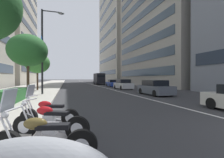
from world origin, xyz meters
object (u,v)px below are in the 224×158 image
at_px(delivery_van_ahead, 99,79).
at_px(street_lamp_with_banners, 45,43).
at_px(car_mid_block_traffic, 113,83).
at_px(street_tree_by_lamp_post, 28,51).
at_px(car_lead_in_lane, 123,84).
at_px(car_far_down_avenue, 155,88).
at_px(street_tree_near_plaza_corner, 37,63).
at_px(motorcycle_under_tarp, 48,114).
at_px(motorcycle_by_sign_pole, 50,124).
at_px(motorcycle_second_in_row, 42,141).

distance_m(delivery_van_ahead, street_lamp_with_banners, 26.42).
height_order(car_mid_block_traffic, street_tree_by_lamp_post, street_tree_by_lamp_post).
bearing_deg(delivery_van_ahead, car_lead_in_lane, -179.14).
xyz_separation_m(car_far_down_avenue, street_tree_near_plaza_corner, (8.16, 12.08, 2.90)).
relative_size(motorcycle_under_tarp, street_tree_near_plaza_corner, 0.43).
height_order(motorcycle_under_tarp, car_mid_block_traffic, motorcycle_under_tarp).
bearing_deg(car_lead_in_lane, street_tree_near_plaza_corner, 91.91).
distance_m(motorcycle_by_sign_pole, delivery_van_ahead, 36.88).
relative_size(motorcycle_by_sign_pole, motorcycle_under_tarp, 1.02).
relative_size(car_mid_block_traffic, street_lamp_with_banners, 0.51).
xyz_separation_m(car_mid_block_traffic, delivery_van_ahead, (10.88, 0.51, 0.89)).
xyz_separation_m(motorcycle_by_sign_pole, car_far_down_avenue, (9.19, -8.96, 0.27)).
bearing_deg(car_mid_block_traffic, motorcycle_second_in_row, 161.39).
relative_size(motorcycle_by_sign_pole, car_far_down_avenue, 0.50).
bearing_deg(delivery_van_ahead, motorcycle_under_tarp, 166.17).
xyz_separation_m(motorcycle_second_in_row, car_mid_block_traffic, (26.18, -9.26, 0.20)).
distance_m(car_far_down_avenue, street_lamp_with_banners, 11.61).
bearing_deg(street_lamp_with_banners, street_tree_near_plaza_corner, 16.06).
distance_m(car_mid_block_traffic, street_tree_near_plaza_corner, 14.80).
relative_size(car_lead_in_lane, car_mid_block_traffic, 1.04).
xyz_separation_m(car_mid_block_traffic, street_tree_near_plaza_corner, (-7.60, 12.35, 2.95)).
distance_m(motorcycle_by_sign_pole, street_tree_by_lamp_post, 11.22).
bearing_deg(street_tree_near_plaza_corner, delivery_van_ahead, -32.66).
relative_size(motorcycle_by_sign_pole, street_tree_by_lamp_post, 0.39).
height_order(car_far_down_avenue, street_tree_by_lamp_post, street_tree_by_lamp_post).
xyz_separation_m(motorcycle_under_tarp, street_lamp_with_banners, (10.41, 1.32, 4.61)).
relative_size(motorcycle_under_tarp, street_tree_by_lamp_post, 0.38).
xyz_separation_m(motorcycle_under_tarp, delivery_van_ahead, (34.52, -8.90, 1.11)).
xyz_separation_m(car_far_down_avenue, delivery_van_ahead, (26.63, 0.24, 0.84)).
bearing_deg(street_tree_by_lamp_post, car_mid_block_traffic, -39.14).
xyz_separation_m(car_far_down_avenue, car_mid_block_traffic, (15.76, -0.27, -0.05)).
xyz_separation_m(motorcycle_under_tarp, street_tree_by_lamp_post, (8.96, 2.54, 3.62)).
relative_size(motorcycle_by_sign_pole, car_lead_in_lane, 0.48).
xyz_separation_m(motorcycle_by_sign_pole, street_lamp_with_banners, (11.71, 1.50, 4.62)).
bearing_deg(motorcycle_second_in_row, motorcycle_by_sign_pole, -77.96).
bearing_deg(car_far_down_avenue, car_mid_block_traffic, -1.27).
height_order(motorcycle_second_in_row, delivery_van_ahead, delivery_van_ahead).
relative_size(motorcycle_by_sign_pole, street_tree_near_plaza_corner, 0.44).
xyz_separation_m(car_lead_in_lane, delivery_van_ahead, (17.92, 0.07, 0.84)).
bearing_deg(street_lamp_with_banners, car_mid_block_traffic, -39.03).
height_order(motorcycle_under_tarp, street_lamp_with_banners, street_lamp_with_banners).
height_order(motorcycle_by_sign_pole, street_tree_by_lamp_post, street_tree_by_lamp_post).
bearing_deg(street_tree_by_lamp_post, street_tree_near_plaza_corner, 3.29).
height_order(motorcycle_by_sign_pole, car_mid_block_traffic, car_mid_block_traffic).
bearing_deg(street_lamp_with_banners, motorcycle_second_in_row, -173.52).
distance_m(car_lead_in_lane, car_mid_block_traffic, 7.06).
distance_m(motorcycle_under_tarp, delivery_van_ahead, 35.66).
bearing_deg(motorcycle_second_in_row, street_tree_near_plaza_corner, -67.15).
bearing_deg(car_far_down_avenue, motorcycle_second_in_row, 138.93).
relative_size(motorcycle_under_tarp, car_far_down_avenue, 0.49).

